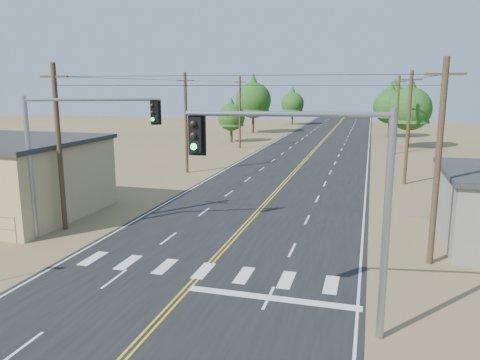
% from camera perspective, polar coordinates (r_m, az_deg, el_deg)
% --- Properties ---
extents(road, '(15.00, 200.00, 0.02)m').
position_cam_1_polar(road, '(43.24, 5.54, -0.21)').
color(road, black).
rests_on(road, ground).
extents(utility_pole_left_near, '(1.80, 0.30, 10.00)m').
position_cam_1_polar(utility_pole_left_near, '(29.89, -21.19, 3.81)').
color(utility_pole_left_near, '#4C3826').
rests_on(utility_pole_left_near, ground).
extents(utility_pole_left_mid, '(1.80, 0.30, 10.00)m').
position_cam_1_polar(utility_pole_left_mid, '(47.36, -6.60, 7.01)').
color(utility_pole_left_mid, '#4C3826').
rests_on(utility_pole_left_mid, ground).
extents(utility_pole_left_far, '(1.80, 0.30, 10.00)m').
position_cam_1_polar(utility_pole_left_far, '(66.27, -0.02, 8.31)').
color(utility_pole_left_far, '#4C3826').
rests_on(utility_pole_left_far, ground).
extents(utility_pole_right_near, '(1.80, 0.30, 10.00)m').
position_cam_1_polar(utility_pole_right_near, '(24.21, 22.99, 2.06)').
color(utility_pole_right_near, '#4C3826').
rests_on(utility_pole_right_near, ground).
extents(utility_pole_right_mid, '(1.80, 0.30, 10.00)m').
position_cam_1_polar(utility_pole_right_mid, '(43.99, 19.81, 6.09)').
color(utility_pole_right_mid, '#4C3826').
rests_on(utility_pole_right_mid, ground).
extents(utility_pole_right_far, '(1.80, 0.30, 10.00)m').
position_cam_1_polar(utility_pole_right_far, '(63.91, 18.60, 7.61)').
color(utility_pole_right_far, '#4C3826').
rests_on(utility_pole_right_far, ground).
extents(signal_mast_left, '(6.86, 3.28, 8.14)m').
position_cam_1_polar(signal_mast_left, '(28.08, -20.14, 4.36)').
color(signal_mast_left, gray).
rests_on(signal_mast_left, ground).
extents(signal_mast_right, '(6.79, 1.45, 7.98)m').
position_cam_1_polar(signal_mast_right, '(15.80, 10.66, -0.65)').
color(signal_mast_right, gray).
rests_on(signal_mast_right, ground).
extents(tree_left_near, '(4.24, 4.24, 7.06)m').
position_cam_1_polar(tree_left_near, '(73.65, -1.07, 7.99)').
color(tree_left_near, '#3F2D1E').
rests_on(tree_left_near, ground).
extents(tree_left_mid, '(6.62, 6.62, 11.04)m').
position_cam_1_polar(tree_left_mid, '(88.13, 1.63, 10.13)').
color(tree_left_mid, '#3F2D1E').
rests_on(tree_left_mid, ground).
extents(tree_left_far, '(5.19, 5.19, 8.65)m').
position_cam_1_polar(tree_left_far, '(108.02, 6.43, 9.52)').
color(tree_left_far, '#3F2D1E').
rests_on(tree_left_far, ground).
extents(tree_right_near, '(6.01, 6.01, 10.01)m').
position_cam_1_polar(tree_right_near, '(70.36, 20.04, 8.63)').
color(tree_right_near, '#3F2D1E').
rests_on(tree_right_near, ground).
extents(tree_right_mid, '(5.71, 5.71, 9.51)m').
position_cam_1_polar(tree_right_mid, '(84.07, 17.90, 8.90)').
color(tree_right_mid, '#3F2D1E').
rests_on(tree_right_mid, ground).
extents(tree_right_far, '(6.26, 6.26, 10.44)m').
position_cam_1_polar(tree_right_far, '(110.93, 18.29, 9.64)').
color(tree_right_far, '#3F2D1E').
rests_on(tree_right_far, ground).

